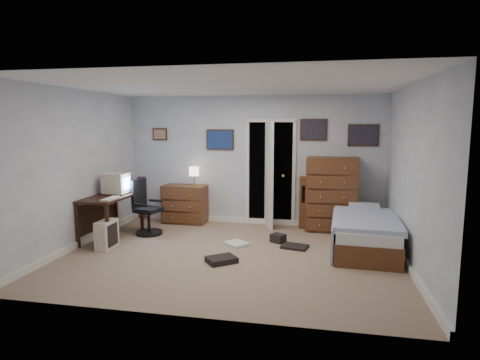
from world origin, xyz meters
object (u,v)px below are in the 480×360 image
computer_desk (107,205)px  low_dresser (185,204)px  office_chair (146,213)px  bed (364,232)px  tall_dresser (332,194)px

computer_desk → low_dresser: low_dresser is taller
office_chair → bed: office_chair is taller
low_dresser → tall_dresser: 2.86m
bed → tall_dresser: bearing=116.3°
tall_dresser → office_chair: bearing=-162.3°
office_chair → bed: (3.72, -0.22, -0.09)m
computer_desk → bed: size_ratio=0.70×
computer_desk → office_chair: bearing=33.5°
office_chair → bed: bearing=9.6°
computer_desk → office_chair: (0.55, 0.36, -0.20)m
computer_desk → low_dresser: bearing=53.8°
office_chair → low_dresser: (0.41, 0.93, 0.00)m
office_chair → low_dresser: 1.01m
low_dresser → computer_desk: bearing=-124.0°
office_chair → computer_desk: bearing=-134.0°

